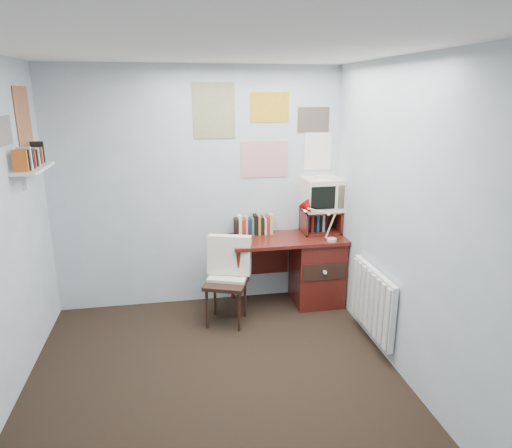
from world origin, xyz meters
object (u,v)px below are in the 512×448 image
(desk_chair, at_px, (226,283))
(crt_tv, at_px, (322,193))
(wall_shelf, at_px, (33,168))
(tv_riser, at_px, (320,221))
(desk, at_px, (311,267))
(radiator, at_px, (373,301))
(desk_lamp, at_px, (332,224))

(desk_chair, distance_m, crt_tv, 1.41)
(crt_tv, distance_m, wall_shelf, 2.78)
(desk_chair, xyz_separation_m, tv_riser, (1.09, 0.42, 0.46))
(desk, distance_m, wall_shelf, 2.87)
(crt_tv, bearing_deg, radiator, -82.16)
(desk_chair, distance_m, wall_shelf, 2.00)
(desk_chair, xyz_separation_m, radiator, (1.26, -0.62, -0.00))
(desk, bearing_deg, crt_tv, 45.91)
(desk, height_order, wall_shelf, wall_shelf)
(desk_lamp, bearing_deg, desk_chair, 169.23)
(desk_chair, bearing_deg, radiator, -5.89)
(desk_lamp, distance_m, radiator, 0.91)
(crt_tv, height_order, wall_shelf, wall_shelf)
(desk_chair, xyz_separation_m, desk_lamp, (1.11, 0.11, 0.52))
(desk_chair, bearing_deg, wall_shelf, -156.76)
(desk, bearing_deg, desk_lamp, -54.37)
(desk_chair, height_order, desk_lamp, desk_lamp)
(tv_riser, distance_m, wall_shelf, 2.83)
(tv_riser, relative_size, wall_shelf, 0.65)
(wall_shelf, bearing_deg, desk_lamp, 3.83)
(desk_chair, height_order, wall_shelf, wall_shelf)
(desk, distance_m, tv_riser, 0.51)
(desk, relative_size, wall_shelf, 1.94)
(desk_lamp, height_order, wall_shelf, wall_shelf)
(desk_chair, distance_m, tv_riser, 1.25)
(desk, bearing_deg, desk_chair, -162.52)
(desk, height_order, crt_tv, crt_tv)
(tv_riser, xyz_separation_m, radiator, (0.17, -1.04, -0.47))
(desk, xyz_separation_m, tv_riser, (0.12, 0.11, 0.48))
(radiator, bearing_deg, tv_riser, 99.28)
(desk_chair, relative_size, desk_lamp, 2.31)
(desk_chair, bearing_deg, desk_lamp, 26.07)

